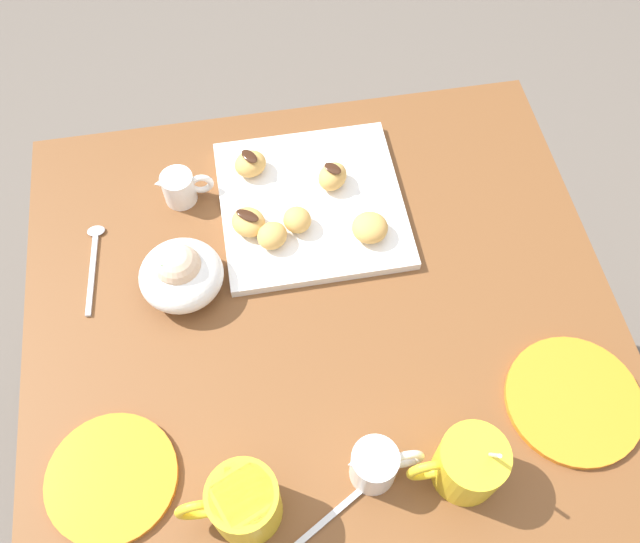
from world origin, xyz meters
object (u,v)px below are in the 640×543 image
saucer_orange_left (112,478)px  beignet_1 (250,164)px  coffee_mug_yellow_left (468,464)px  chocolate_sauce_pitcher (179,187)px  dining_table (322,350)px  ice_cream_bowl (181,273)px  saucer_orange_right (574,400)px  coffee_mug_yellow_right (243,503)px  beignet_0 (297,220)px  cream_pitcher_white (376,464)px  beignet_5 (248,222)px  beignet_2 (333,176)px  pastry_plate_square (312,204)px  beignet_4 (370,228)px  beignet_3 (272,236)px

saucer_orange_left → beignet_1: 0.52m
coffee_mug_yellow_left → chocolate_sauce_pitcher: bearing=-57.0°
chocolate_sauce_pitcher → saucer_orange_left: 0.45m
dining_table → ice_cream_bowl: bearing=-21.4°
dining_table → saucer_orange_right: (-0.32, 0.19, 0.15)m
chocolate_sauce_pitcher → coffee_mug_yellow_right: bearing=95.2°
beignet_0 → chocolate_sauce_pitcher: bearing=-29.0°
cream_pitcher_white → beignet_5: bearing=-73.9°
chocolate_sauce_pitcher → beignet_2: chocolate_sauce_pitcher is taller
pastry_plate_square → chocolate_sauce_pitcher: 0.21m
coffee_mug_yellow_right → saucer_orange_left: coffee_mug_yellow_right is taller
coffee_mug_yellow_left → beignet_2: bearing=-80.0°
coffee_mug_yellow_right → beignet_0: size_ratio=2.85×
saucer_orange_left → beignet_0: (-0.30, -0.34, 0.03)m
beignet_5 → ice_cream_bowl: bearing=35.9°
coffee_mug_yellow_left → saucer_orange_left: bearing=-8.8°
ice_cream_bowl → beignet_1: bearing=-123.2°
saucer_orange_right → beignet_0: beignet_0 is taller
chocolate_sauce_pitcher → saucer_orange_right: size_ratio=0.49×
coffee_mug_yellow_right → chocolate_sauce_pitcher: coffee_mug_yellow_right is taller
chocolate_sauce_pitcher → beignet_5: size_ratio=1.68×
beignet_5 → pastry_plate_square: bearing=-161.2°
pastry_plate_square → saucer_orange_left: 0.50m
chocolate_sauce_pitcher → beignet_2: (-0.24, 0.02, 0.00)m
cream_pitcher_white → saucer_orange_right: cream_pitcher_white is taller
dining_table → chocolate_sauce_pitcher: (0.19, -0.24, 0.17)m
coffee_mug_yellow_left → beignet_4: coffee_mug_yellow_left is taller
beignet_4 → chocolate_sauce_pitcher: bearing=-24.7°
dining_table → chocolate_sauce_pitcher: chocolate_sauce_pitcher is taller
ice_cream_bowl → beignet_5: (-0.11, -0.08, -0.01)m
coffee_mug_yellow_right → beignet_2: size_ratio=2.45×
pastry_plate_square → coffee_mug_yellow_right: size_ratio=2.26×
coffee_mug_yellow_right → saucer_orange_left: size_ratio=0.75×
beignet_3 → chocolate_sauce_pitcher: bearing=-41.7°
ice_cream_bowl → beignet_2: size_ratio=2.37×
beignet_0 → dining_table: bearing=95.6°
beignet_0 → cream_pitcher_white: bearing=95.9°
coffee_mug_yellow_right → beignet_3: size_ratio=2.67×
dining_table → coffee_mug_yellow_right: 0.36m
dining_table → coffee_mug_yellow_right: bearing=61.3°
ice_cream_bowl → dining_table: bearing=158.6°
coffee_mug_yellow_left → beignet_5: coffee_mug_yellow_left is taller
pastry_plate_square → beignet_2: beignet_2 is taller
pastry_plate_square → ice_cream_bowl: (0.21, 0.11, 0.03)m
dining_table → coffee_mug_yellow_left: coffee_mug_yellow_left is taller
cream_pitcher_white → beignet_4: 0.36m
coffee_mug_yellow_left → beignet_0: (0.15, -0.41, -0.01)m
pastry_plate_square → chocolate_sauce_pitcher: (0.21, -0.05, 0.02)m
beignet_3 → beignet_5: bearing=-43.7°
cream_pitcher_white → beignet_4: size_ratio=1.88×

